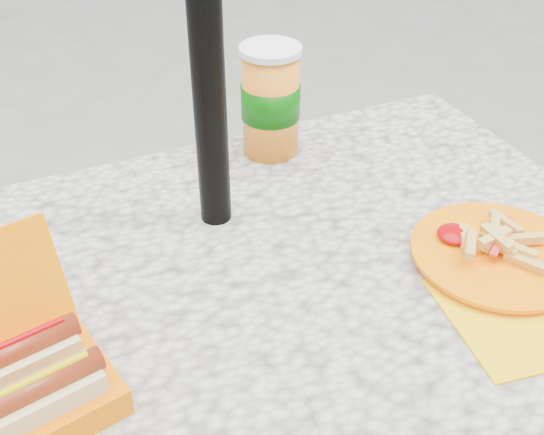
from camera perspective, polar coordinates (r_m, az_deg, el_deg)
name	(u,v)px	position (r m, az deg, el deg)	size (l,w,h in m)	color
picnic_table	(256,327)	(1.08, -1.38, -9.14)	(1.20, 0.80, 0.75)	beige
umbrella_pole	(204,6)	(0.96, -5.72, 17.21)	(0.05, 0.05, 2.20)	black
hotdog_box	(9,391)	(0.85, -21.18, -13.40)	(0.26, 0.24, 0.18)	#FF7900
fries_plate	(498,257)	(1.07, 18.39, -3.16)	(0.29, 0.35, 0.05)	yellow
soda_cup	(270,101)	(1.25, -0.13, 9.75)	(0.11, 0.11, 0.21)	orange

